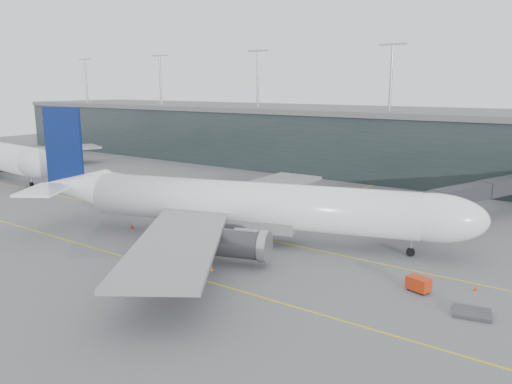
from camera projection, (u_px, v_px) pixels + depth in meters
The scene contains 17 objects.
ground at pixel (237, 224), 76.02m from camera, with size 320.00×320.00×0.00m, color slate.
taxiline_a at pixel (221, 230), 72.82m from camera, with size 160.00×0.25×0.02m, color gold.
taxiline_b at pixel (136, 260), 60.06m from camera, with size 160.00×0.25×0.02m, color gold.
taxiline_lead_main at pixel (327, 203), 89.14m from camera, with size 0.25×60.00×0.02m, color gold.
taxiline_lead_adj at pixel (62, 164), 134.39m from camera, with size 0.25×60.00×0.02m, color gold.
terminal at pixel (383, 141), 120.69m from camera, with size 240.00×36.00×29.00m.
main_aircraft at pixel (245, 205), 67.04m from camera, with size 61.47×56.59×17.63m.
jet_bridge at pixel (456, 191), 77.78m from camera, with size 16.28×43.28×6.00m.
gse_cart at pixel (419, 284), 50.89m from camera, with size 2.56×2.00×1.53m.
baggage_dolly at pixel (472, 313), 45.81m from camera, with size 3.30×2.64×0.33m, color #36353A.
uld_a at pixel (251, 202), 85.74m from camera, with size 2.78×2.51×2.08m.
uld_b at pixel (262, 203), 85.64m from camera, with size 2.04×1.78×1.61m.
uld_c at pixel (277, 205), 84.13m from camera, with size 2.15×1.95×1.61m.
cone_nose at pixel (476, 288), 51.15m from camera, with size 0.39×0.39×0.62m, color red.
cone_wing_stbd at pixel (211, 268), 56.72m from camera, with size 0.39×0.39×0.62m, color #CA540B.
cone_wing_port at pixel (313, 213), 80.95m from camera, with size 0.43×0.43×0.69m, color #CD410B.
cone_tail at pixel (132, 226), 73.48m from camera, with size 0.50×0.50×0.80m, color red.
Camera 1 is at (44.76, -58.14, 20.65)m, focal length 35.00 mm.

